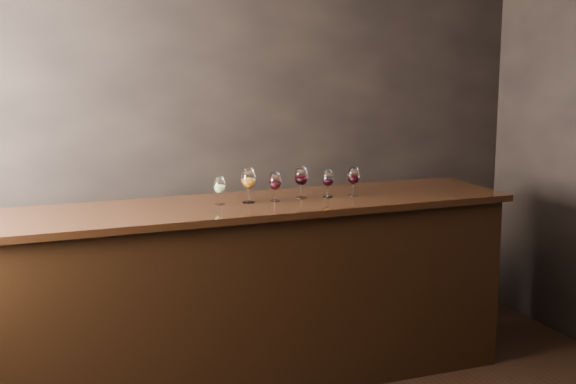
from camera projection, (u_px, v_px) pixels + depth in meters
name	position (u px, v px, depth m)	size (l,w,h in m)	color
room_shell	(289.00, 123.00, 3.64)	(5.02, 4.52, 2.81)	black
bar_counter	(252.00, 297.00, 5.12)	(3.27, 0.71, 1.14)	black
bar_top	(251.00, 206.00, 5.01)	(3.37, 0.78, 0.04)	black
back_bar_shelf	(182.00, 296.00, 5.63)	(2.32, 0.40, 0.83)	black
glass_white	(220.00, 186.00, 4.93)	(0.07, 0.07, 0.17)	white
glass_amber	(248.00, 180.00, 4.99)	(0.09, 0.09, 0.21)	white
glass_red_a	(275.00, 182.00, 5.02)	(0.08, 0.08, 0.18)	white
glass_red_b	(301.00, 177.00, 5.13)	(0.09, 0.09, 0.20)	white
glass_red_c	(328.00, 179.00, 5.17)	(0.07, 0.07, 0.18)	white
glass_red_d	(354.00, 177.00, 5.22)	(0.08, 0.08, 0.19)	white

